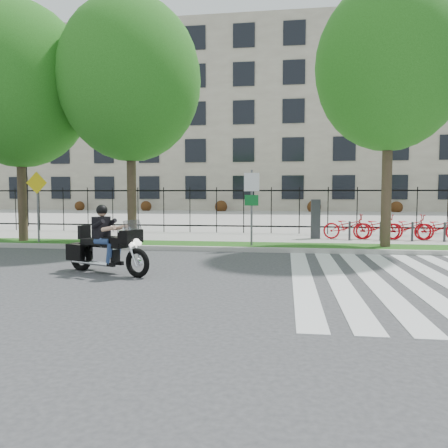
# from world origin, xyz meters

# --- Properties ---
(ground) EXTENTS (120.00, 120.00, 0.00)m
(ground) POSITION_xyz_m (0.00, 0.00, 0.00)
(ground) COLOR #343436
(ground) RESTS_ON ground
(curb) EXTENTS (60.00, 0.20, 0.15)m
(curb) POSITION_xyz_m (0.00, 4.10, 0.07)
(curb) COLOR #A7A59D
(curb) RESTS_ON ground
(grass_verge) EXTENTS (60.00, 1.50, 0.15)m
(grass_verge) POSITION_xyz_m (0.00, 4.95, 0.07)
(grass_verge) COLOR #194C13
(grass_verge) RESTS_ON ground
(sidewalk) EXTENTS (60.00, 3.50, 0.15)m
(sidewalk) POSITION_xyz_m (0.00, 7.45, 0.07)
(sidewalk) COLOR #AEAAA3
(sidewalk) RESTS_ON ground
(plaza) EXTENTS (80.00, 34.00, 0.10)m
(plaza) POSITION_xyz_m (0.00, 25.00, 0.05)
(plaza) COLOR #AEAAA3
(plaza) RESTS_ON ground
(crosswalk_stripes) EXTENTS (5.70, 8.00, 0.01)m
(crosswalk_stripes) POSITION_xyz_m (4.83, 0.00, 0.01)
(crosswalk_stripes) COLOR silver
(crosswalk_stripes) RESTS_ON ground
(iron_fence) EXTENTS (30.00, 0.06, 2.00)m
(iron_fence) POSITION_xyz_m (0.00, 9.20, 1.15)
(iron_fence) COLOR black
(iron_fence) RESTS_ON sidewalk
(office_building) EXTENTS (60.00, 21.90, 20.15)m
(office_building) POSITION_xyz_m (0.00, 44.92, 9.97)
(office_building) COLOR gray
(office_building) RESTS_ON ground
(lamp_post_left) EXTENTS (1.06, 0.70, 4.25)m
(lamp_post_left) POSITION_xyz_m (-12.00, 12.00, 3.21)
(lamp_post_left) COLOR black
(lamp_post_left) RESTS_ON ground
(street_tree_0) EXTENTS (5.09, 5.09, 8.52)m
(street_tree_0) POSITION_xyz_m (-7.70, 4.95, 5.73)
(street_tree_0) COLOR #36281D
(street_tree_0) RESTS_ON grass_verge
(street_tree_1) EXTENTS (4.88, 4.88, 8.45)m
(street_tree_1) POSITION_xyz_m (-3.54, 4.95, 5.78)
(street_tree_1) COLOR #36281D
(street_tree_1) RESTS_ON grass_verge
(street_tree_2) EXTENTS (4.67, 4.67, 8.45)m
(street_tree_2) POSITION_xyz_m (5.04, 4.95, 5.90)
(street_tree_2) COLOR #36281D
(street_tree_2) RESTS_ON grass_verge
(bike_share_station) EXTENTS (8.88, 0.86, 1.50)m
(bike_share_station) POSITION_xyz_m (7.38, 7.20, 0.63)
(bike_share_station) COLOR #2D2D33
(bike_share_station) RESTS_ON sidewalk
(sign_pole_regulatory) EXTENTS (0.50, 0.09, 2.50)m
(sign_pole_regulatory) POSITION_xyz_m (0.70, 4.58, 1.74)
(sign_pole_regulatory) COLOR #59595B
(sign_pole_regulatory) RESTS_ON grass_verge
(sign_pole_warning) EXTENTS (0.78, 0.09, 2.49)m
(sign_pole_warning) POSITION_xyz_m (-6.88, 4.58, 1.74)
(sign_pole_warning) COLOR #59595B
(sign_pole_warning) RESTS_ON grass_verge
(motorcycle_rider) EXTENTS (2.37, 1.31, 1.94)m
(motorcycle_rider) POSITION_xyz_m (-2.31, -0.15, 0.65)
(motorcycle_rider) COLOR black
(motorcycle_rider) RESTS_ON ground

